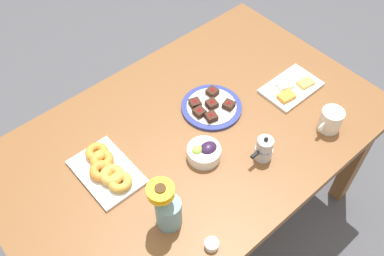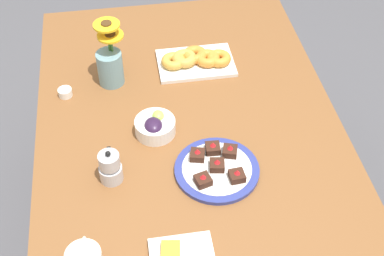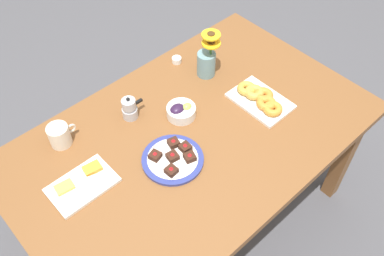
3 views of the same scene
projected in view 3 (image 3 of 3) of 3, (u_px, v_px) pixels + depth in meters
The scene contains 10 objects.
ground_plane at pixel (192, 217), 2.43m from camera, with size 6.00×6.00×0.00m, color #4C4C51.
dining_table at pixel (192, 146), 1.93m from camera, with size 1.60×1.00×0.74m.
coffee_mug at pixel (60, 135), 1.80m from camera, with size 0.13×0.09×0.10m.
grape_bowl at pixel (181, 111), 1.91m from camera, with size 0.13×0.13×0.07m.
cheese_platter at pixel (83, 184), 1.69m from camera, with size 0.26×0.17×0.03m.
croissant_platter at pixel (260, 99), 1.97m from camera, with size 0.19×0.29×0.05m.
jam_cup_honey at pixel (177, 60), 2.17m from camera, with size 0.05×0.05×0.03m.
dessert_plate at pixel (173, 159), 1.76m from camera, with size 0.26×0.26×0.05m.
flower_vase at pixel (207, 61), 2.06m from camera, with size 0.11×0.10×0.24m.
moka_pot at pixel (130, 109), 1.90m from camera, with size 0.11×0.07×0.12m.
Camera 3 is at (-0.81, -0.88, 2.17)m, focal length 40.00 mm.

